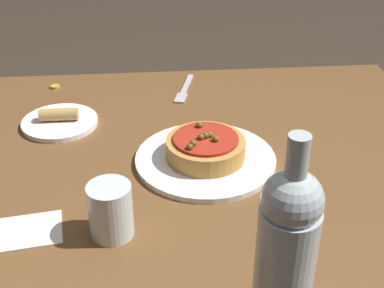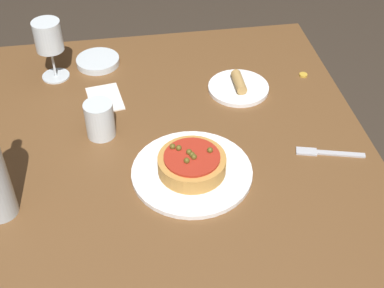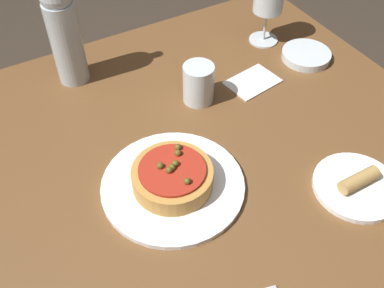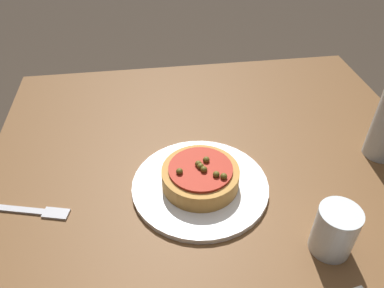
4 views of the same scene
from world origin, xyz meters
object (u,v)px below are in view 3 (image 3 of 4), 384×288
Objects in this scene: dining_table at (187,186)px; wine_bottle at (64,30)px; pizza at (172,176)px; water_cup at (198,84)px; side_plate at (357,185)px; side_bowl at (306,55)px; dinner_plate at (173,185)px.

dining_table is 3.87× the size of wine_bottle.
pizza is 0.28m from water_cup.
side_plate is at bearing -70.70° from water_cup.
side_bowl is (0.57, -0.23, -0.13)m from wine_bottle.
side_plate reaches higher than side_bowl.
side_bowl is at bearing 0.14° from water_cup.
pizza is (-0.06, -0.05, 0.12)m from dining_table.
side_plate is at bearing -30.16° from pizza.
dinner_plate is 0.03m from pizza.
water_cup is (0.18, 0.21, 0.04)m from dinner_plate.
dining_table is at bearing -74.25° from wine_bottle.
wine_bottle reaches higher than water_cup.
pizza is 0.37m from side_plate.
pizza is (0.00, 0.00, 0.03)m from dinner_plate.
water_cup is at bearing -179.86° from side_bowl.
wine_bottle reaches higher than pizza.
side_plate is at bearing -30.13° from dinner_plate.
pizza reaches higher than side_plate.
dining_table is 7.51× the size of pizza.
pizza is at bearing -130.94° from water_cup.
dining_table is at bearing 138.20° from side_plate.
pizza is at bearing 34.48° from dinner_plate.
wine_bottle is (-0.05, 0.44, 0.13)m from dinner_plate.
wine_bottle is at bearing 120.79° from side_plate.
side_bowl is (0.33, 0.00, -0.04)m from water_cup.
dining_table is at bearing -127.50° from water_cup.
side_bowl is 0.75× the size of side_plate.
dining_table is at bearing 39.76° from dinner_plate.
side_bowl reaches higher than dining_table.
side_bowl is (0.51, 0.21, 0.00)m from dinner_plate.
side_plate is at bearing -41.80° from dining_table.
wine_bottle is at bearing 135.58° from water_cup.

